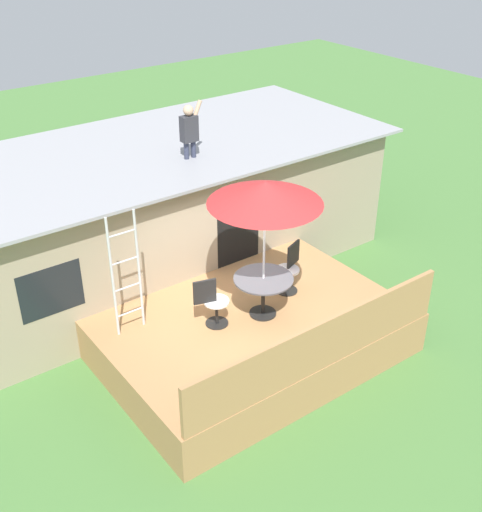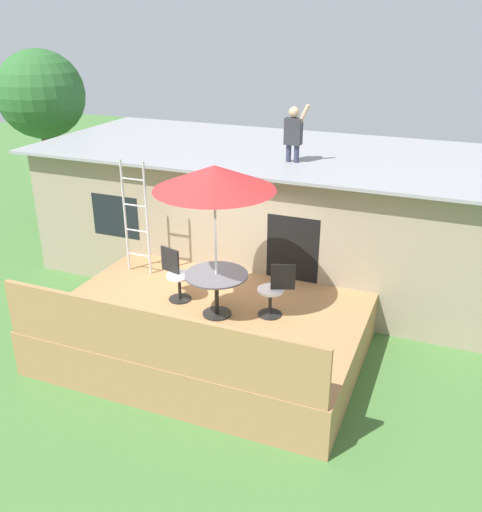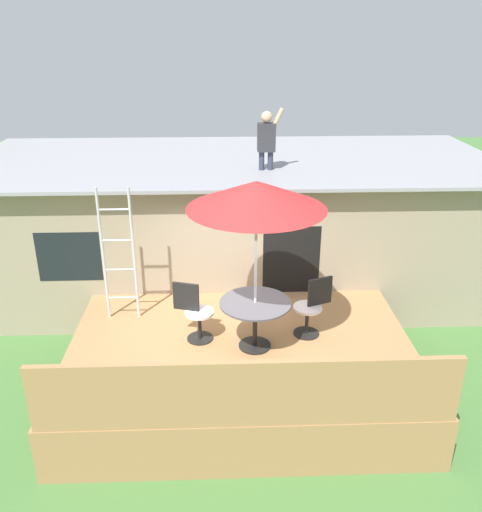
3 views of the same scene
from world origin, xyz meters
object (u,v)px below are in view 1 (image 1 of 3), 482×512
Objects in this scene: patio_chair_left at (212,302)px; patio_chair_right at (290,268)px; step_ladder at (126,274)px; patio_table at (263,286)px; person_figure at (189,128)px; patio_umbrella at (265,193)px.

patio_chair_left is 1.78m from patio_chair_right.
step_ladder is 2.39× the size of patio_chair_right.
patio_table is 0.94m from patio_chair_left.
person_figure reaches higher than patio_chair_left.
patio_umbrella is at bearing -97.48° from person_figure.
person_figure is 1.21× the size of patio_chair_left.
step_ladder is at bearing -143.26° from person_figure.
patio_chair_left and patio_chair_right have the same top height.
patio_table is 0.94× the size of person_figure.
patio_chair_left is at bearing -30.78° from step_ladder.
patio_chair_right is at bearing -78.08° from person_figure.
patio_table is at bearing -71.57° from patio_umbrella.
patio_umbrella is 2.11m from patio_chair_left.
patio_umbrella reaches higher than patio_chair_right.
patio_chair_right is (2.98, -0.63, -0.64)m from step_ladder.
patio_chair_right is (1.78, 0.08, 0.00)m from patio_chair_left.
patio_chair_left reaches higher than patio_table.
patio_chair_right is (0.89, 0.35, -0.13)m from patio_table.
patio_chair_left is at bearing 163.62° from patio_table.
patio_chair_left is (-0.89, 0.26, -0.13)m from patio_table.
patio_umbrella is at bearing -0.00° from patio_chair_right.
patio_umbrella is 2.85m from person_figure.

